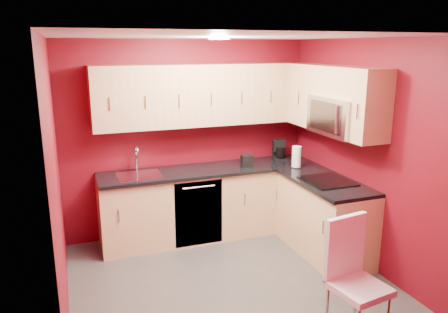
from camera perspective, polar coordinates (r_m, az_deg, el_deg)
floor at (r=4.79m, az=0.65°, el=-16.00°), size 3.20×3.20×0.00m
ceiling at (r=4.14m, az=0.75°, el=15.43°), size 3.20×3.20×0.00m
wall_back at (r=5.69m, az=-4.70°, el=2.37°), size 3.20×0.00×3.20m
wall_front at (r=3.03m, az=11.01°, el=-8.64°), size 3.20×0.00×3.20m
wall_left at (r=4.04m, az=-21.05°, el=-3.48°), size 0.00×3.00×3.00m
wall_right at (r=5.08m, az=17.81°, el=0.30°), size 0.00×3.00×3.00m
base_cabinets_back at (r=5.69m, az=-1.77°, el=-6.11°), size 2.80×0.60×0.87m
base_cabinets_right at (r=5.35m, az=12.93°, el=-7.86°), size 0.60×1.30×0.87m
countertop_back at (r=5.54m, az=-1.76°, el=-1.75°), size 2.80×0.63×0.04m
countertop_right at (r=5.18m, az=13.16°, el=-3.27°), size 0.63×1.27×0.04m
upper_cabinets_back at (r=5.49m, az=-2.30°, el=8.06°), size 2.80×0.35×0.75m
upper_cabinets_right at (r=5.22m, az=13.83°, el=8.04°), size 0.35×1.55×0.75m
microwave at (r=5.04m, az=14.91°, el=5.15°), size 0.42×0.76×0.42m
cooktop at (r=5.14m, az=13.34°, el=-3.12°), size 0.50×0.55×0.01m
sink at (r=5.34m, az=-11.03°, el=-2.02°), size 0.52×0.42×0.35m
dishwasher_front at (r=5.37m, az=-3.33°, el=-7.44°), size 0.60×0.02×0.82m
downlight at (r=4.42m, az=-0.69°, el=15.16°), size 0.20×0.20×0.01m
coffee_maker at (r=5.97m, az=7.32°, el=0.84°), size 0.19×0.23×0.27m
napkin_holder at (r=5.61m, az=2.99°, el=-0.55°), size 0.15×0.15×0.15m
paper_towel at (r=5.62m, az=9.46°, el=-0.06°), size 0.16×0.16×0.27m
dining_chair at (r=3.93m, az=17.23°, el=-15.31°), size 0.48×0.49×1.03m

